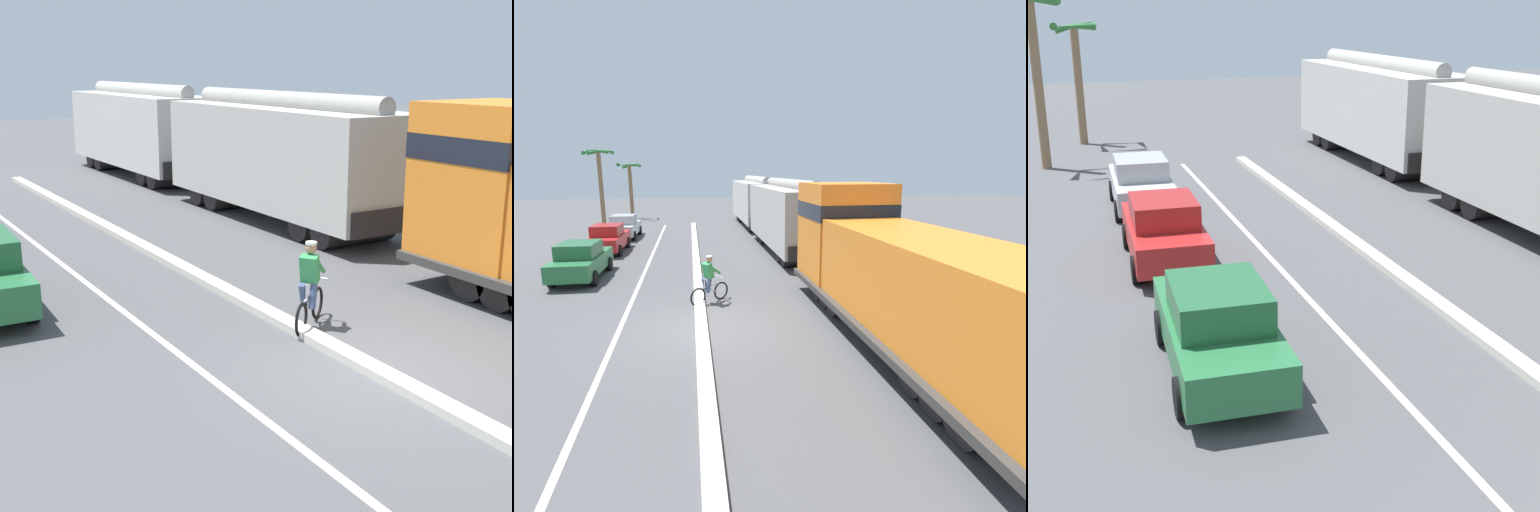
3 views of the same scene
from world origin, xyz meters
TOP-DOWN VIEW (x-y plane):
  - median_curb at (0.00, 6.00)m, footprint 0.36×36.00m
  - lane_stripe at (-2.40, 6.00)m, footprint 0.14×36.00m
  - hopper_car_middle at (5.35, 22.43)m, footprint 2.90×10.60m
  - parked_car_green at (-4.94, 6.72)m, footprint 1.97×4.27m
  - parked_car_red at (-4.91, 12.60)m, footprint 1.94×4.25m
  - parked_car_silver at (-4.79, 17.75)m, footprint 1.94×4.25m
  - palm_tree_near at (-7.56, 24.86)m, footprint 2.29×2.34m
  - palm_tree_far at (-5.85, 29.97)m, footprint 2.20×2.24m

SIDE VIEW (x-z plane):
  - lane_stripe at x=-2.40m, z-range 0.00..0.01m
  - median_curb at x=0.00m, z-range 0.00..0.16m
  - parked_car_green at x=-4.94m, z-range 0.01..1.63m
  - parked_car_red at x=-4.91m, z-range 0.01..1.63m
  - parked_car_silver at x=-4.79m, z-range 0.01..1.63m
  - hopper_car_middle at x=5.35m, z-range -0.01..4.17m
  - palm_tree_far at x=-5.85m, z-range 1.17..6.69m
  - palm_tree_near at x=-7.56m, z-range 1.31..7.85m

